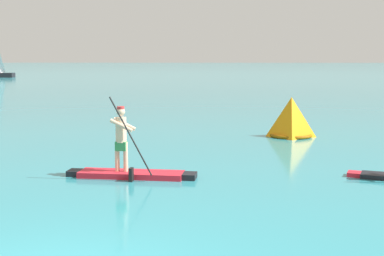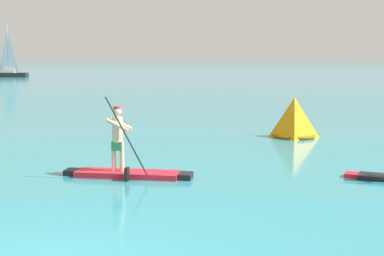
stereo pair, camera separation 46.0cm
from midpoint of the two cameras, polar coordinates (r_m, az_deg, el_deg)
name	(u,v)px [view 1 (the left image)]	position (r m, az deg, el deg)	size (l,w,h in m)	color
paddleboarder_mid_center	(129,165)	(13.78, -7.29, -3.69)	(3.20, 1.03, 1.99)	red
race_marker_buoy	(291,119)	(20.66, 9.36, 0.91)	(1.54, 1.54, 1.44)	orange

